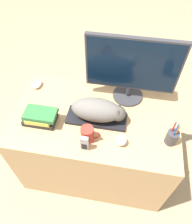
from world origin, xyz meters
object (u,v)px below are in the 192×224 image
Objects in this scene: phone at (85,144)px; book_stack at (40,117)px; computer_mouse at (37,84)px; baseball at (121,140)px; cat at (99,110)px; monitor at (132,68)px; keyboard at (96,118)px; pen_cup at (172,137)px; coffee_mug at (88,134)px.

phone reaches higher than book_stack.
baseball is (0.68, -0.40, 0.01)m from computer_mouse.
computer_mouse is 0.67m from phone.
cat reaches higher than phone.
monitor is at bearing 0.95° from computer_mouse.
phone reaches higher than computer_mouse.
keyboard is 1.77× the size of book_stack.
book_stack is at bearing -168.08° from cat.
baseball is (0.18, -0.16, 0.02)m from keyboard.
phone is 0.53× the size of book_stack.
pen_cup reaches higher than baseball.
book_stack is (-0.54, 0.08, 0.01)m from baseball.
cat is 1.71× the size of pen_cup.
book_stack reaches higher than computer_mouse.
phone is at bearing -97.73° from keyboard.
baseball is at bearing 19.24° from phone.
baseball is 0.55m from book_stack.
monitor is (0.19, 0.25, 0.26)m from keyboard.
book_stack is (-0.33, 0.15, -0.01)m from phone.
pen_cup is 1.73× the size of phone.
coffee_mug is at bearing -13.68° from book_stack.
cat is 0.24m from baseball.
monitor is 0.57m from phone.
keyboard is 0.37m from book_stack.
keyboard is 4.33× the size of computer_mouse.
cat reaches higher than book_stack.
baseball is (0.16, -0.16, -0.07)m from cat.
baseball reaches higher than keyboard.
pen_cup is at bearing 12.00° from baseball.
phone is (-0.22, -0.48, -0.21)m from monitor.
book_stack is at bearing 171.76° from baseball.
computer_mouse is at bearing 139.98° from coffee_mug.
computer_mouse is 1.04m from pen_cup.
cat is at bearing -24.62° from computer_mouse.
phone is at bearing -94.83° from coffee_mug.
cat is 3.02× the size of coffee_mug.
book_stack is (-0.84, 0.01, -0.01)m from pen_cup.
coffee_mug is 0.52× the size of book_stack.
cat is 2.97× the size of phone.
phone is (0.47, -0.47, 0.04)m from computer_mouse.
book_stack is at bearing -66.26° from computer_mouse.
pen_cup is at bearing -1.01° from book_stack.
cat is 0.59× the size of monitor.
computer_mouse is 0.79× the size of coffee_mug.
coffee_mug reaches higher than computer_mouse.
pen_cup is 0.84m from book_stack.
phone reaches higher than baseball.
pen_cup is at bearing -49.64° from monitor.
pen_cup reaches higher than coffee_mug.
computer_mouse is at bearing -179.05° from monitor.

